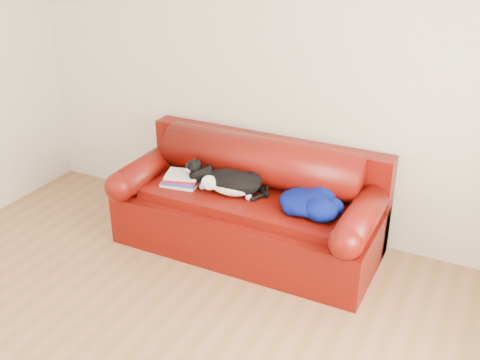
% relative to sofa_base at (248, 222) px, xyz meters
% --- Properties ---
extents(ground, '(4.50, 4.50, 0.00)m').
position_rel_sofa_base_xyz_m(ground, '(-0.11, -1.49, -0.24)').
color(ground, brown).
rests_on(ground, ground).
extents(room_shell, '(4.52, 4.02, 2.61)m').
position_rel_sofa_base_xyz_m(room_shell, '(0.01, -1.48, 1.43)').
color(room_shell, beige).
rests_on(room_shell, ground).
extents(sofa_base, '(2.10, 0.90, 0.50)m').
position_rel_sofa_base_xyz_m(sofa_base, '(0.00, 0.00, 0.00)').
color(sofa_base, '#380C02').
rests_on(sofa_base, ground).
extents(sofa_back, '(2.10, 1.01, 0.88)m').
position_rel_sofa_base_xyz_m(sofa_back, '(-0.00, 0.24, 0.30)').
color(sofa_back, '#380C02').
rests_on(sofa_back, ground).
extents(book_stack, '(0.32, 0.27, 0.10)m').
position_rel_sofa_base_xyz_m(book_stack, '(-0.55, -0.10, 0.31)').
color(book_stack, beige).
rests_on(book_stack, sofa_base).
extents(cat, '(0.66, 0.42, 0.24)m').
position_rel_sofa_base_xyz_m(cat, '(-0.12, -0.06, 0.35)').
color(cat, black).
rests_on(cat, sofa_base).
extents(blanket, '(0.55, 0.52, 0.16)m').
position_rel_sofa_base_xyz_m(blanket, '(0.53, -0.04, 0.33)').
color(blanket, '#020B49').
rests_on(blanket, sofa_base).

